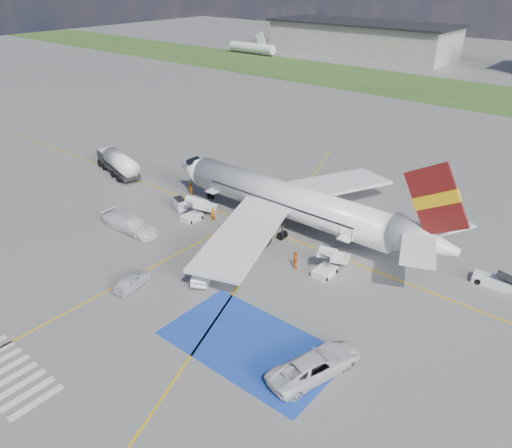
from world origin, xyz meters
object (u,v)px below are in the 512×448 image
Objects in this scene: belt_loader at (499,283)px; van_white_b at (129,221)px; car_silver_b at (204,272)px; airliner at (297,203)px; van_white_a at (316,362)px; fuel_tanker at (118,165)px; car_silver_a at (132,280)px; gpu_cart at (180,205)px.

van_white_b is at bearing -164.23° from belt_loader.
car_silver_b is at bearing -98.57° from van_white_b.
van_white_a is (14.16, -17.41, -2.29)m from airliner.
airliner reaches higher than fuel_tanker.
car_silver_a is 19.42m from van_white_a.
fuel_tanker is (-29.76, -2.21, -1.96)m from airliner.
fuel_tanker is at bearing 178.65° from belt_loader.
airliner is 15.10m from gpu_cart.
van_white_b reaches higher than car_silver_a.
fuel_tanker is 1.74× the size of van_white_b.
fuel_tanker reaches higher than van_white_b.
car_silver_a is at bearing -105.35° from airliner.
fuel_tanker is at bearing -169.25° from gpu_cart.
van_white_a is at bearing -4.10° from fuel_tanker.
fuel_tanker is 15.93m from gpu_cart.
van_white_a is (43.91, -15.20, -0.33)m from fuel_tanker.
car_silver_b is at bearing -141.88° from car_silver_a.
gpu_cart is 0.52× the size of car_silver_a.
airliner is 8.30× the size of car_silver_b.
fuel_tanker reaches higher than van_white_a.
car_silver_a is (24.56, -16.74, -0.72)m from fuel_tanker.
airliner is 8.80× the size of car_silver_a.
car_silver_a is at bearing 20.24° from van_white_a.
belt_loader reaches higher than car_silver_a.
gpu_cart is 16.68m from car_silver_a.
belt_loader is at bearing -68.71° from van_white_b.
fuel_tanker is at bearing -175.76° from airliner.
car_silver_b is (-0.99, -13.71, -2.66)m from airliner.
gpu_cart is at bearing 5.57° from fuel_tanker.
airliner reaches higher than belt_loader.
van_white_a is (15.14, -3.69, 0.37)m from car_silver_b.
car_silver_b is 15.59m from van_white_a.
airliner is at bearing -123.68° from car_silver_b.
van_white_b reaches higher than car_silver_b.
van_white_a is at bearing 171.51° from car_silver_a.
fuel_tanker is 2.46× the size of car_silver_a.
fuel_tanker reaches higher than car_silver_b.
belt_loader is at bearing 32.72° from gpu_cart.
airliner reaches higher than car_silver_b.
airliner is 7.34× the size of belt_loader.
car_silver_b is at bearing -94.12° from airliner.
gpu_cart is 7.30m from van_white_b.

